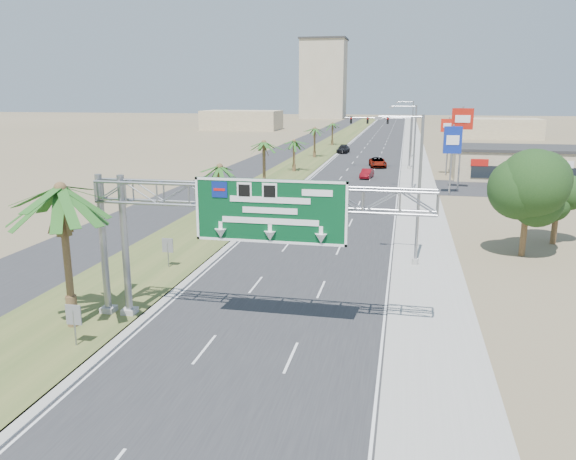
% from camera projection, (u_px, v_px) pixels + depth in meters
% --- Properties ---
extents(ground, '(600.00, 600.00, 0.00)m').
position_uv_depth(ground, '(189.00, 448.00, 18.37)').
color(ground, '#8C7A59').
rests_on(ground, ground).
extents(road, '(12.00, 300.00, 0.02)m').
position_uv_depth(road, '(375.00, 146.00, 123.00)').
color(road, '#28282B').
rests_on(road, ground).
extents(sidewalk_right, '(4.00, 300.00, 0.10)m').
position_uv_depth(sidewalk_right, '(415.00, 147.00, 121.30)').
color(sidewalk_right, '#9E9B93').
rests_on(sidewalk_right, ground).
extents(median_grass, '(7.00, 300.00, 0.12)m').
position_uv_depth(median_grass, '(330.00, 145.00, 124.96)').
color(median_grass, '#3E5325').
rests_on(median_grass, ground).
extents(opposing_road, '(8.00, 300.00, 0.02)m').
position_uv_depth(opposing_road, '(299.00, 145.00, 126.36)').
color(opposing_road, '#28282B').
rests_on(opposing_road, ground).
extents(sign_gantry, '(16.75, 1.24, 7.50)m').
position_uv_depth(sign_gantry, '(240.00, 207.00, 26.59)').
color(sign_gantry, gray).
rests_on(sign_gantry, ground).
extents(palm_near, '(5.70, 5.70, 8.35)m').
position_uv_depth(palm_near, '(60.00, 190.00, 26.16)').
color(palm_near, brown).
rests_on(palm_near, ground).
extents(palm_row_b, '(3.99, 3.99, 5.95)m').
position_uv_depth(palm_row_b, '(220.00, 168.00, 49.53)').
color(palm_row_b, brown).
rests_on(palm_row_b, ground).
extents(palm_row_c, '(3.99, 3.99, 6.75)m').
position_uv_depth(palm_row_c, '(264.00, 144.00, 64.57)').
color(palm_row_c, brown).
rests_on(palm_row_c, ground).
extents(palm_row_d, '(3.99, 3.99, 5.45)m').
position_uv_depth(palm_row_d, '(294.00, 142.00, 81.98)').
color(palm_row_d, brown).
rests_on(palm_row_d, ground).
extents(palm_row_e, '(3.99, 3.99, 6.15)m').
position_uv_depth(palm_row_e, '(315.00, 129.00, 99.89)').
color(palm_row_e, brown).
rests_on(palm_row_e, ground).
extents(palm_row_f, '(3.99, 3.99, 5.75)m').
position_uv_depth(palm_row_f, '(333.00, 124.00, 123.76)').
color(palm_row_f, brown).
rests_on(palm_row_f, ground).
extents(streetlight_near, '(3.27, 0.44, 10.00)m').
position_uv_depth(streetlight_near, '(416.00, 197.00, 36.74)').
color(streetlight_near, gray).
rests_on(streetlight_near, ground).
extents(streetlight_mid, '(3.27, 0.44, 10.00)m').
position_uv_depth(streetlight_mid, '(412.00, 152.00, 65.28)').
color(streetlight_mid, gray).
rests_on(streetlight_mid, ground).
extents(streetlight_far, '(3.27, 0.44, 10.00)m').
position_uv_depth(streetlight_far, '(411.00, 132.00, 99.52)').
color(streetlight_far, gray).
rests_on(streetlight_far, ground).
extents(signal_mast, '(10.28, 0.71, 8.00)m').
position_uv_depth(signal_mast, '(397.00, 137.00, 84.66)').
color(signal_mast, gray).
rests_on(signal_mast, ground).
extents(store_building, '(18.00, 10.00, 4.00)m').
position_uv_depth(store_building, '(521.00, 164.00, 76.32)').
color(store_building, tan).
rests_on(store_building, ground).
extents(oak_near, '(4.50, 4.50, 6.80)m').
position_uv_depth(oak_near, '(528.00, 193.00, 39.06)').
color(oak_near, brown).
rests_on(oak_near, ground).
extents(oak_far, '(3.50, 3.50, 5.60)m').
position_uv_depth(oak_far, '(558.00, 195.00, 42.44)').
color(oak_far, brown).
rests_on(oak_far, ground).
extents(median_signback_a, '(0.75, 0.08, 2.08)m').
position_uv_depth(median_signback_a, '(74.00, 318.00, 25.28)').
color(median_signback_a, gray).
rests_on(median_signback_a, ground).
extents(median_signback_b, '(0.75, 0.08, 2.08)m').
position_uv_depth(median_signback_b, '(168.00, 247.00, 36.83)').
color(median_signback_b, gray).
rests_on(median_signback_b, ground).
extents(tower_distant, '(20.00, 16.00, 35.00)m').
position_uv_depth(tower_distant, '(323.00, 80.00, 258.35)').
color(tower_distant, tan).
rests_on(tower_distant, ground).
extents(building_distant_left, '(24.00, 14.00, 6.00)m').
position_uv_depth(building_distant_left, '(242.00, 120.00, 178.75)').
color(building_distant_left, tan).
rests_on(building_distant_left, ground).
extents(building_distant_right, '(20.00, 12.00, 5.00)m').
position_uv_depth(building_distant_right, '(499.00, 128.00, 145.00)').
color(building_distant_right, tan).
rests_on(building_distant_right, ground).
extents(car_left_lane, '(2.66, 5.25, 1.71)m').
position_uv_depth(car_left_lane, '(303.00, 200.00, 56.22)').
color(car_left_lane, black).
rests_on(car_left_lane, ground).
extents(car_mid_lane, '(1.82, 4.00, 1.27)m').
position_uv_depth(car_mid_lane, '(367.00, 174.00, 76.56)').
color(car_mid_lane, maroon).
rests_on(car_mid_lane, ground).
extents(car_right_lane, '(3.19, 5.65, 1.49)m').
position_uv_depth(car_right_lane, '(378.00, 162.00, 88.10)').
color(car_right_lane, gray).
rests_on(car_right_lane, ground).
extents(car_far, '(2.32, 5.22, 1.49)m').
position_uv_depth(car_far, '(343.00, 149.00, 109.12)').
color(car_far, black).
rests_on(car_far, ground).
extents(pole_sign_red_near, '(2.42, 0.70, 9.85)m').
position_uv_depth(pole_sign_red_near, '(462.00, 124.00, 64.81)').
color(pole_sign_red_near, gray).
rests_on(pole_sign_red_near, ground).
extents(pole_sign_blue, '(2.02, 0.59, 7.94)m').
position_uv_depth(pole_sign_blue, '(453.00, 143.00, 62.64)').
color(pole_sign_blue, gray).
rests_on(pole_sign_blue, ground).
extents(pole_sign_red_far, '(2.21, 0.39, 8.08)m').
position_uv_depth(pole_sign_red_far, '(449.00, 130.00, 77.77)').
color(pole_sign_red_far, gray).
rests_on(pole_sign_red_far, ground).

